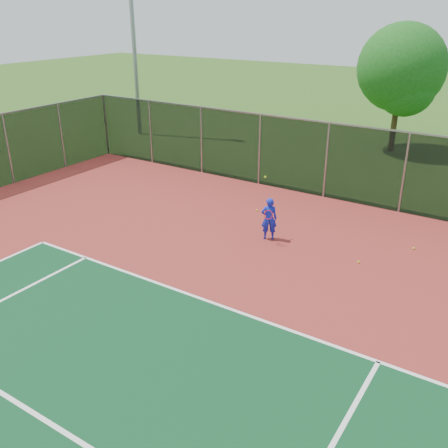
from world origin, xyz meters
name	(u,v)px	position (x,y,z in m)	size (l,w,h in m)	color
ground	(225,412)	(0.00, 0.00, 0.00)	(120.00, 120.00, 0.00)	#2A5017
court_apron	(274,355)	(0.00, 2.00, 0.01)	(30.00, 20.00, 0.02)	maroon
fence_back	(404,172)	(0.00, 12.00, 1.56)	(30.00, 0.06, 3.03)	black
tennis_player	(269,219)	(-2.97, 7.26, 0.74)	(0.62, 0.69, 2.10)	#1421BD
practice_ball_0	(272,208)	(-4.13, 9.68, 0.06)	(0.07, 0.07, 0.07)	#CFE61A
practice_ball_1	(359,262)	(0.11, 7.20, 0.06)	(0.07, 0.07, 0.07)	#CFE61A
practice_ball_3	(414,248)	(1.27, 9.04, 0.06)	(0.07, 0.07, 0.07)	#CFE61A
practice_ball_4	(257,210)	(-4.50, 9.17, 0.06)	(0.07, 0.07, 0.07)	#CFE61A
floodlight_nw	(131,1)	(-16.67, 16.33, 7.36)	(0.90, 0.40, 13.16)	gray
tree_back_left	(403,72)	(-2.66, 20.61, 4.06)	(4.41, 4.41, 6.48)	#362613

